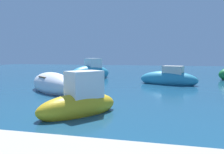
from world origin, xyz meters
TOP-DOWN VIEW (x-y plane):
  - moored_boat_1 at (-13.50, 13.43)m, footprint 3.51×4.15m
  - moored_boat_2 at (-6.97, 10.83)m, footprint 4.23×2.40m
  - moored_boat_5 at (-9.74, 1.45)m, footprint 2.59×3.07m
  - moored_boat_8 at (-13.11, 5.90)m, footprint 4.31×3.94m

SIDE VIEW (x-z plane):
  - moored_boat_8 at x=-13.11m, z-range -0.30..1.06m
  - moored_boat_2 at x=-6.97m, z-range -0.38..1.15m
  - moored_boat_5 at x=-9.74m, z-range -0.42..1.26m
  - moored_boat_1 at x=-13.50m, z-range -0.54..1.51m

